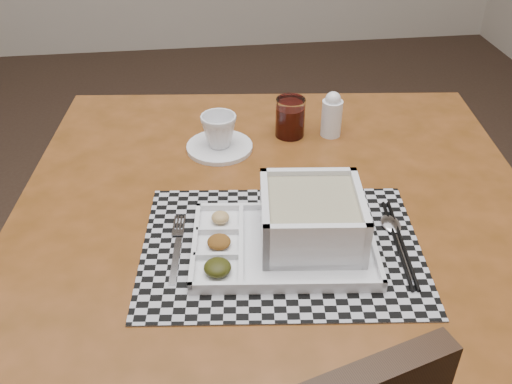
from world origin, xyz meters
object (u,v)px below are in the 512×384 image
Objects in this scene: juice_glass at (290,119)px; serving_tray at (303,226)px; cup at (219,131)px; dining_table at (276,240)px; creamer_bottle at (332,115)px.

serving_tray is at bearing -96.93° from juice_glass.
serving_tray is at bearing -67.87° from cup.
dining_table is at bearing -65.39° from cup.
creamer_bottle is (0.14, 0.39, 0.01)m from serving_tray.
dining_table is 0.32m from juice_glass.
creamer_bottle is (0.17, 0.27, 0.13)m from dining_table.
dining_table is 0.29m from cup.
cup is 0.27m from creamer_bottle.
creamer_bottle is at bearing 10.44° from cup.
creamer_bottle is (0.10, -0.01, 0.01)m from juice_glass.
creamer_bottle reaches higher than juice_glass.
creamer_bottle is at bearing 57.96° from dining_table.
cup is at bearing -165.43° from juice_glass.
cup is (-0.12, 0.35, 0.01)m from serving_tray.
cup is 0.87× the size of juice_glass.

